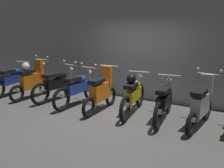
% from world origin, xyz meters
% --- Properties ---
extents(ground_plane, '(80.00, 80.00, 0.00)m').
position_xyz_m(ground_plane, '(0.00, 0.00, 0.00)').
color(ground_plane, '#565451').
extents(back_wall, '(16.00, 0.30, 3.23)m').
position_xyz_m(back_wall, '(0.00, 2.05, 1.62)').
color(back_wall, gray).
rests_on(back_wall, ground).
extents(motorbike_slot_0, '(0.56, 1.95, 1.03)m').
position_xyz_m(motorbike_slot_0, '(-3.81, 0.28, 0.49)').
color(motorbike_slot_0, black).
rests_on(motorbike_slot_0, ground).
extents(motorbike_slot_1, '(0.59, 1.68, 1.29)m').
position_xyz_m(motorbike_slot_1, '(-2.96, 0.31, 0.57)').
color(motorbike_slot_1, black).
rests_on(motorbike_slot_1, ground).
extents(motorbike_slot_2, '(0.59, 1.94, 1.15)m').
position_xyz_m(motorbike_slot_2, '(-2.11, 0.54, 0.49)').
color(motorbike_slot_2, black).
rests_on(motorbike_slot_2, ground).
extents(motorbike_slot_3, '(0.59, 1.95, 1.15)m').
position_xyz_m(motorbike_slot_3, '(-1.27, 0.41, 0.49)').
color(motorbike_slot_3, black).
rests_on(motorbike_slot_3, ground).
extents(motorbike_slot_4, '(0.56, 1.68, 1.18)m').
position_xyz_m(motorbike_slot_4, '(-0.42, 0.31, 0.52)').
color(motorbike_slot_4, black).
rests_on(motorbike_slot_4, ground).
extents(motorbike_slot_5, '(0.56, 1.94, 1.08)m').
position_xyz_m(motorbike_slot_5, '(0.42, 0.52, 0.53)').
color(motorbike_slot_5, black).
rests_on(motorbike_slot_5, ground).
extents(motorbike_slot_6, '(0.56, 1.95, 1.03)m').
position_xyz_m(motorbike_slot_6, '(1.27, 0.46, 0.49)').
color(motorbike_slot_6, black).
rests_on(motorbike_slot_6, ground).
extents(motorbike_slot_7, '(0.59, 1.68, 1.29)m').
position_xyz_m(motorbike_slot_7, '(2.12, 0.45, 0.53)').
color(motorbike_slot_7, black).
rests_on(motorbike_slot_7, ground).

